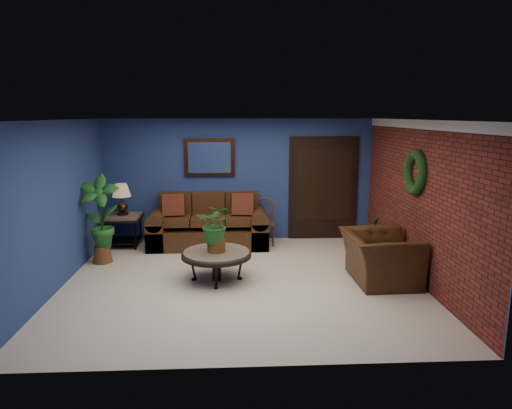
{
  "coord_description": "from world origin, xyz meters",
  "views": [
    {
      "loc": [
        -0.13,
        -6.82,
        2.58
      ],
      "look_at": [
        0.25,
        0.55,
        1.12
      ],
      "focal_mm": 32.0,
      "sensor_mm": 36.0,
      "label": 1
    }
  ],
  "objects_px": {
    "table_lamp": "(122,196)",
    "armchair": "(380,258)",
    "end_table": "(123,222)",
    "sofa": "(209,228)",
    "coffee_table": "(216,255)",
    "side_chair": "(264,218)"
  },
  "relations": [
    {
      "from": "sofa",
      "to": "coffee_table",
      "type": "distance_m",
      "value": 2.04
    },
    {
      "from": "table_lamp",
      "to": "sofa",
      "type": "bearing_deg",
      "value": 1.3
    },
    {
      "from": "table_lamp",
      "to": "armchair",
      "type": "height_order",
      "value": "table_lamp"
    },
    {
      "from": "armchair",
      "to": "table_lamp",
      "type": "bearing_deg",
      "value": 62.36
    },
    {
      "from": "side_chair",
      "to": "sofa",
      "type": "bearing_deg",
      "value": -174.64
    },
    {
      "from": "sofa",
      "to": "armchair",
      "type": "xyz_separation_m",
      "value": [
        2.77,
        -2.21,
        0.04
      ]
    },
    {
      "from": "end_table",
      "to": "armchair",
      "type": "xyz_separation_m",
      "value": [
        4.45,
        -2.17,
        -0.1
      ]
    },
    {
      "from": "sofa",
      "to": "end_table",
      "type": "relative_size",
      "value": 3.34
    },
    {
      "from": "table_lamp",
      "to": "side_chair",
      "type": "distance_m",
      "value": 2.84
    },
    {
      "from": "side_chair",
      "to": "armchair",
      "type": "relative_size",
      "value": 0.79
    },
    {
      "from": "coffee_table",
      "to": "end_table",
      "type": "distance_m",
      "value": 2.75
    },
    {
      "from": "end_table",
      "to": "sofa",
      "type": "bearing_deg",
      "value": 1.3
    },
    {
      "from": "side_chair",
      "to": "armchair",
      "type": "distance_m",
      "value": 2.79
    },
    {
      "from": "sofa",
      "to": "coffee_table",
      "type": "height_order",
      "value": "sofa"
    },
    {
      "from": "table_lamp",
      "to": "armchair",
      "type": "relative_size",
      "value": 0.5
    },
    {
      "from": "coffee_table",
      "to": "table_lamp",
      "type": "bearing_deg",
      "value": 133.71
    },
    {
      "from": "sofa",
      "to": "coffee_table",
      "type": "bearing_deg",
      "value": -83.78
    },
    {
      "from": "coffee_table",
      "to": "side_chair",
      "type": "relative_size",
      "value": 1.18
    },
    {
      "from": "side_chair",
      "to": "armchair",
      "type": "bearing_deg",
      "value": -49.83
    },
    {
      "from": "sofa",
      "to": "end_table",
      "type": "xyz_separation_m",
      "value": [
        -1.68,
        -0.04,
        0.15
      ]
    },
    {
      "from": "end_table",
      "to": "table_lamp",
      "type": "distance_m",
      "value": 0.54
    },
    {
      "from": "end_table",
      "to": "side_chair",
      "type": "relative_size",
      "value": 0.75
    }
  ]
}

